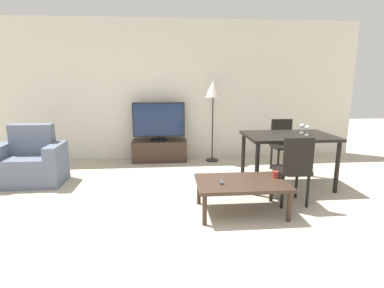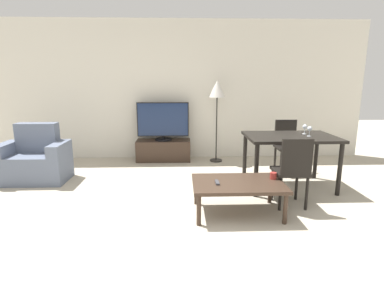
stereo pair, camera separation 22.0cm
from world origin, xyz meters
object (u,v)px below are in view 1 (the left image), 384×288
object	(u,v)px
armchair	(30,163)
dining_chair_near	(294,167)
tv	(159,122)
coffee_table	(241,184)
floor_lamp	(213,93)
cup_white_near	(275,174)
wine_glass_left	(302,126)
remote_primary	(221,182)
wine_glass_center	(307,128)
dining_table	(288,141)
dining_chair_far	(283,142)
tv_stand	(160,151)

from	to	relation	value
armchair	dining_chair_near	bearing A→B (deg)	-17.47
tv	coffee_table	size ratio (longest dim) A/B	0.93
floor_lamp	cup_white_near	distance (m)	2.46
tv	wine_glass_left	xyz separation A→B (m)	(2.17, -1.46, 0.10)
tv	cup_white_near	bearing A→B (deg)	-58.11
tv	floor_lamp	size ratio (longest dim) A/B	0.64
floor_lamp	wine_glass_left	distance (m)	1.83
dining_chair_near	floor_lamp	distance (m)	2.44
remote_primary	wine_glass_center	size ratio (longest dim) A/B	1.03
floor_lamp	wine_glass_center	distance (m)	1.97
dining_table	wine_glass_left	distance (m)	0.33
coffee_table	dining_chair_far	bearing A→B (deg)	54.80
coffee_table	wine_glass_center	xyz separation A→B (m)	(1.16, 0.80, 0.53)
dining_chair_far	tv	bearing A→B (deg)	159.04
remote_primary	cup_white_near	xyz separation A→B (m)	(0.69, 0.13, 0.03)
dining_chair_far	dining_table	bearing A→B (deg)	-106.83
coffee_table	dining_table	distance (m)	1.31
coffee_table	tv_stand	bearing A→B (deg)	112.55
tv_stand	dining_chair_far	distance (m)	2.32
floor_lamp	coffee_table	bearing A→B (deg)	-90.37
tv	dining_chair_near	bearing A→B (deg)	-53.28
tv_stand	dining_chair_near	bearing A→B (deg)	-53.31
floor_lamp	wine_glass_left	size ratio (longest dim) A/B	10.64
armchair	wine_glass_left	xyz separation A→B (m)	(4.11, -0.32, 0.55)
coffee_table	wine_glass_center	world-z (taller)	wine_glass_center
dining_table	dining_chair_far	distance (m)	0.79
dining_chair_far	wine_glass_center	world-z (taller)	wine_glass_center
tv	coffee_table	bearing A→B (deg)	-67.43
coffee_table	dining_chair_far	xyz separation A→B (m)	(1.14, 1.61, 0.15)
tv	dining_table	xyz separation A→B (m)	(1.93, -1.56, -0.10)
armchair	tv	bearing A→B (deg)	30.47
armchair	coffee_table	world-z (taller)	armchair
cup_white_near	tv_stand	bearing A→B (deg)	121.86
armchair	dining_table	size ratio (longest dim) A/B	0.78
dining_chair_far	floor_lamp	xyz separation A→B (m)	(-1.12, 0.73, 0.82)
cup_white_near	floor_lamp	bearing A→B (deg)	100.80
armchair	floor_lamp	size ratio (longest dim) A/B	0.64
coffee_table	wine_glass_left	bearing A→B (deg)	40.25
dining_table	floor_lamp	size ratio (longest dim) A/B	0.82
wine_glass_left	wine_glass_center	xyz separation A→B (m)	(-0.00, -0.18, 0.00)
armchair	cup_white_near	xyz separation A→B (m)	(3.40, -1.20, 0.11)
wine_glass_center	dining_table	bearing A→B (deg)	162.14
tv	cup_white_near	size ratio (longest dim) A/B	12.42
dining_table	coffee_table	bearing A→B (deg)	-136.14
coffee_table	dining_table	xyz separation A→B (m)	(0.92, 0.88, 0.33)
dining_chair_near	wine_glass_left	xyz separation A→B (m)	(0.46, 0.83, 0.37)
floor_lamp	cup_white_near	size ratio (longest dim) A/B	19.43
tv	wine_glass_left	world-z (taller)	tv
coffee_table	cup_white_near	size ratio (longest dim) A/B	13.30
coffee_table	dining_chair_near	world-z (taller)	dining_chair_near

